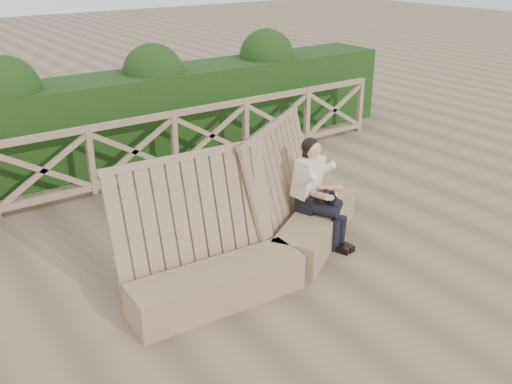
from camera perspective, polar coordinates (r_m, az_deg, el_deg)
ground at (r=6.70m, az=1.02°, el=-8.48°), size 60.00×60.00×0.00m
bench at (r=6.71m, az=0.98°, el=-4.62°), size 3.68×1.66×1.55m
woman at (r=7.23m, az=6.01°, el=0.36°), size 0.52×0.90×1.38m
guardrail at (r=9.24m, az=-12.07°, el=3.98°), size 10.10×0.09×1.10m
hedge at (r=10.25m, az=-14.97°, el=6.76°), size 12.00×1.20×1.50m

